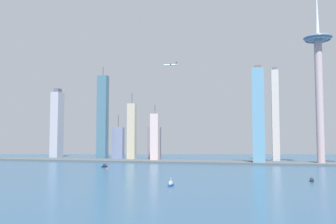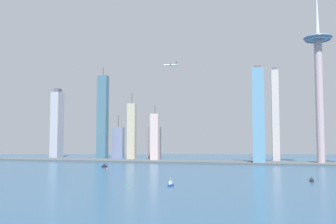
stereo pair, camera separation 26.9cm
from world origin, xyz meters
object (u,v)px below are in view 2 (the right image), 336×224
object	(u,v)px
skyscraper_2	(118,143)
channel_buoy_0	(107,168)
boat_3	(171,184)
boat_4	(312,180)
skyscraper_1	(275,115)
skyscraper_4	(154,143)
channel_buoy_1	(127,185)
skyscraper_7	(155,138)
skyscraper_6	(103,117)
skyscraper_5	(258,115)
skyscraper_0	(132,132)
boat_0	(104,166)
airplane	(170,65)
skyscraper_8	(57,124)
observation_tower	(319,70)

from	to	relation	value
skyscraper_2	channel_buoy_0	world-z (taller)	skyscraper_2
boat_3	boat_4	xyz separation A→B (m)	(130.99, 71.66, -0.25)
skyscraper_1	skyscraper_4	distance (m)	246.32
skyscraper_1	channel_buoy_1	world-z (taller)	skyscraper_1
skyscraper_7	skyscraper_6	bearing A→B (deg)	158.15
skyscraper_1	skyscraper_6	size ratio (longest dim) A/B	0.90
boat_3	skyscraper_4	bearing A→B (deg)	-150.58
skyscraper_2	skyscraper_5	bearing A→B (deg)	-20.02
skyscraper_0	skyscraper_2	bearing A→B (deg)	130.99
skyscraper_0	skyscraper_1	bearing A→B (deg)	5.12
skyscraper_6	boat_0	distance (m)	235.97
skyscraper_2	skyscraper_5	size ratio (longest dim) A/B	0.56
skyscraper_1	airplane	xyz separation A→B (m)	(-195.75, -20.20, 100.38)
boat_4	skyscraper_4	bearing A→B (deg)	43.89
skyscraper_0	airplane	bearing A→B (deg)	3.16
skyscraper_5	skyscraper_8	distance (m)	448.50
boat_0	channel_buoy_0	world-z (taller)	boat_0
skyscraper_4	skyscraper_5	bearing A→B (deg)	-23.79
skyscraper_0	skyscraper_7	size ratio (longest dim) A/B	1.25
skyscraper_1	skyscraper_8	world-z (taller)	skyscraper_1
observation_tower	skyscraper_2	xyz separation A→B (m)	(-393.88, 92.97, -124.32)
skyscraper_7	skyscraper_8	bearing A→B (deg)	164.39
skyscraper_0	skyscraper_7	bearing A→B (deg)	-18.87
skyscraper_1	skyscraper_2	xyz separation A→B (m)	(-325.18, 35.38, -52.55)
skyscraper_8	channel_buoy_0	bearing A→B (deg)	-47.37
skyscraper_2	channel_buoy_1	xyz separation A→B (m)	(176.05, -419.66, -32.45)
boat_4	channel_buoy_1	distance (m)	188.29
skyscraper_2	boat_4	size ratio (longest dim) A/B	7.28
skyscraper_1	skyscraper_0	bearing A→B (deg)	-174.88
skyscraper_8	boat_3	xyz separation A→B (m)	(359.07, -404.50, -72.63)
skyscraper_1	observation_tower	bearing A→B (deg)	-39.98
skyscraper_2	channel_buoy_1	distance (m)	456.25
boat_3	airplane	distance (m)	411.81
observation_tower	boat_3	size ratio (longest dim) A/B	34.32
airplane	boat_0	bearing A→B (deg)	65.60
skyscraper_2	skyscraper_4	bearing A→B (deg)	-10.00
skyscraper_6	boat_4	xyz separation A→B (m)	(372.85, -315.94, -86.63)
skyscraper_4	channel_buoy_1	distance (m)	416.06
boat_3	channel_buoy_0	size ratio (longest dim) A/B	3.14
observation_tower	skyscraper_0	distance (m)	358.23
observation_tower	skyscraper_8	size ratio (longest dim) A/B	1.97
skyscraper_1	skyscraper_5	bearing A→B (deg)	-112.88
channel_buoy_1	skyscraper_5	bearing A→B (deg)	69.18
skyscraper_8	airplane	xyz separation A→B (m)	(272.09, -46.82, 111.99)
skyscraper_5	skyscraper_7	world-z (taller)	skyscraper_5
airplane	channel_buoy_0	bearing A→B (deg)	73.32
skyscraper_4	skyscraper_6	world-z (taller)	skyscraper_6
skyscraper_2	boat_4	world-z (taller)	skyscraper_2
channel_buoy_0	boat_0	bearing A→B (deg)	119.25
boat_4	airplane	distance (m)	404.35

